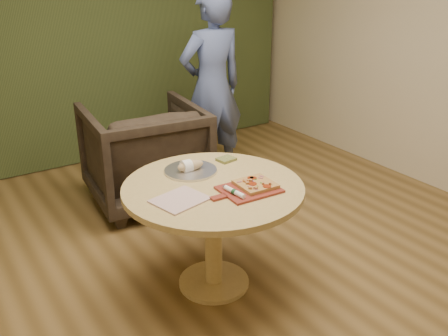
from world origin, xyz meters
name	(u,v)px	position (x,y,z in m)	size (l,w,h in m)	color
room_shell	(252,87)	(0.00, 0.00, 1.40)	(5.04, 6.04, 2.84)	olive
curtain	(84,30)	(0.00, 2.90, 1.40)	(4.80, 0.14, 2.78)	#2F3E1C
pedestal_table	(213,205)	(-0.16, 0.17, 0.61)	(1.16, 1.16, 0.75)	tan
pizza_paddle	(248,190)	(-0.03, -0.02, 0.76)	(0.45, 0.29, 0.01)	maroon
flatbread_pizza	(255,184)	(0.04, -0.01, 0.78)	(0.23, 0.23, 0.04)	tan
cutlery_roll	(234,192)	(-0.14, -0.03, 0.78)	(0.05, 0.20, 0.03)	white
newspaper	(180,200)	(-0.44, 0.10, 0.76)	(0.30, 0.25, 0.01)	white
serving_tray	(191,170)	(-0.17, 0.44, 0.76)	(0.36, 0.36, 0.02)	silver
bread_roll	(189,166)	(-0.18, 0.44, 0.79)	(0.19, 0.09, 0.09)	tan
green_packet	(226,159)	(0.14, 0.47, 0.76)	(0.12, 0.10, 0.02)	#535B29
armchair	(144,149)	(0.02, 1.62, 0.50)	(0.97, 0.91, 1.00)	black
person_standing	(212,88)	(0.82, 1.75, 0.93)	(0.68, 0.44, 1.85)	#4D5E93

